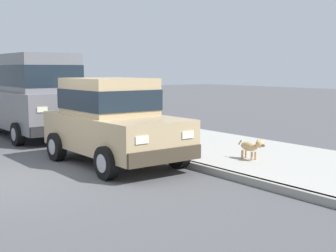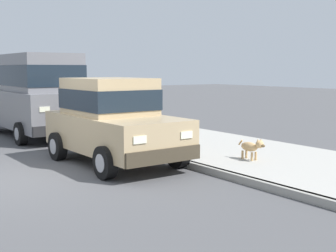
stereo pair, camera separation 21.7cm
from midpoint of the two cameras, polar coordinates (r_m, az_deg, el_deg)
The scene contains 7 objects.
ground_plane at distance 9.20m, azimuth -17.20°, elevation -6.24°, with size 80.00×80.00×0.00m, color #4C4C4F.
curb at distance 10.59m, azimuth -0.50°, elevation -3.80°, with size 0.16×64.00×0.14m, color gray.
sidewalk at distance 11.69m, azimuth 6.78°, elevation -2.81°, with size 3.60×64.00×0.14m, color #A8A59E.
car_tan_hatchback at distance 10.10m, azimuth -6.33°, elevation 0.83°, with size 1.99×3.82×1.88m.
car_grey_van at distance 14.71m, azimuth -15.86°, elevation 4.19°, with size 2.15×4.90×2.52m.
dog_tan at distance 9.93m, azimuth 11.01°, elevation -2.55°, with size 0.21×0.76×0.49m.
fire_hydrant at distance 11.42m, azimuth -0.93°, elevation -0.93°, with size 0.34×0.24×0.72m.
Camera 2 is at (-2.64, -8.60, 2.07)m, focal length 48.82 mm.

